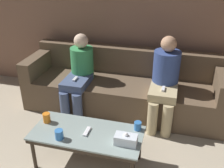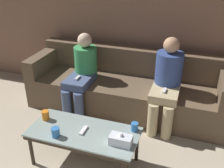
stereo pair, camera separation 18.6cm
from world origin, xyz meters
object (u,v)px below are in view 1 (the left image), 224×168
object	(u,v)px
cup_near_right	(138,126)
cup_far_center	(47,118)
couch	(124,88)
game_remote	(87,131)
cup_near_left	(59,135)
coffee_table	(87,135)
seated_person_left_end	(79,72)
seated_person_mid_left	(165,79)
tissue_box	(126,140)

from	to	relation	value
cup_near_right	cup_far_center	xyz separation A→B (m)	(-0.99, -0.12, 0.01)
couch	game_remote	bearing A→B (deg)	-94.92
cup_near_left	game_remote	size ratio (longest dim) A/B	0.68
cup_near_left	game_remote	distance (m)	0.29
couch	coffee_table	bearing A→B (deg)	-94.92
cup_near_right	seated_person_left_end	distance (m)	1.30
couch	cup_near_right	xyz separation A→B (m)	(0.39, -1.07, 0.15)
game_remote	seated_person_mid_left	size ratio (longest dim) A/B	0.13
coffee_table	seated_person_left_end	distance (m)	1.15
tissue_box	cup_near_left	bearing A→B (deg)	-171.77
cup_near_right	tissue_box	size ratio (longest dim) A/B	0.42
couch	cup_near_right	distance (m)	1.15
cup_far_center	cup_near_right	bearing A→B (deg)	6.98
coffee_table	cup_far_center	size ratio (longest dim) A/B	10.72
cup_near_left	cup_far_center	world-z (taller)	cup_far_center
couch	seated_person_left_end	bearing A→B (deg)	-158.46
seated_person_left_end	cup_near_right	bearing A→B (deg)	-40.83
coffee_table	cup_far_center	xyz separation A→B (m)	(-0.49, 0.06, 0.10)
couch	seated_person_mid_left	bearing A→B (deg)	-19.13
couch	tissue_box	distance (m)	1.38
coffee_table	seated_person_mid_left	distance (m)	1.29
game_remote	seated_person_mid_left	world-z (taller)	seated_person_mid_left
couch	game_remote	world-z (taller)	couch
cup_near_left	seated_person_left_end	bearing A→B (deg)	101.64
coffee_table	cup_near_right	world-z (taller)	cup_near_right
cup_far_center	seated_person_left_end	world-z (taller)	seated_person_left_end
game_remote	seated_person_mid_left	xyz separation A→B (m)	(0.69, 1.05, 0.20)
tissue_box	seated_person_mid_left	world-z (taller)	seated_person_mid_left
cup_far_center	game_remote	size ratio (longest dim) A/B	0.72
coffee_table	game_remote	distance (m)	0.05
coffee_table	cup_near_left	world-z (taller)	cup_near_left
couch	tissue_box	xyz separation A→B (m)	(0.32, -1.33, 0.16)
seated_person_mid_left	seated_person_left_end	bearing A→B (deg)	-178.63
game_remote	tissue_box	bearing A→B (deg)	-9.67
cup_far_center	game_remote	xyz separation A→B (m)	(0.49, -0.06, -0.04)
tissue_box	cup_far_center	bearing A→B (deg)	171.59
seated_person_left_end	cup_near_left	bearing A→B (deg)	-78.36
tissue_box	seated_person_mid_left	xyz separation A→B (m)	(0.26, 1.13, 0.16)
cup_near_left	tissue_box	bearing A→B (deg)	8.23
couch	seated_person_left_end	xyz separation A→B (m)	(-0.58, -0.23, 0.28)
cup_near_left	cup_far_center	size ratio (longest dim) A/B	0.94
tissue_box	game_remote	bearing A→B (deg)	170.33
cup_far_center	tissue_box	size ratio (longest dim) A/B	0.49
cup_near_left	couch	bearing A→B (deg)	76.65
cup_far_center	seated_person_left_end	distance (m)	0.97
cup_near_right	seated_person_left_end	xyz separation A→B (m)	(-0.98, 0.84, 0.13)
cup_near_left	seated_person_left_end	distance (m)	1.23
cup_near_left	coffee_table	bearing A→B (deg)	36.19
coffee_table	tissue_box	distance (m)	0.44
game_remote	coffee_table	bearing A→B (deg)	92.39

